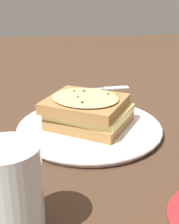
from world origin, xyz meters
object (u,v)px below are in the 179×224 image
object	(u,v)px
water_glass	(10,193)
fork	(105,88)
sandwich	(88,111)
dinner_plate	(90,127)

from	to	relation	value
water_glass	fork	world-z (taller)	water_glass
sandwich	water_glass	bearing A→B (deg)	-112.94
water_glass	fork	distance (m)	0.54
dinner_plate	water_glass	bearing A→B (deg)	-113.25
dinner_plate	sandwich	world-z (taller)	sandwich
sandwich	fork	size ratio (longest dim) A/B	1.04
dinner_plate	fork	world-z (taller)	dinner_plate
dinner_plate	fork	bearing A→B (deg)	75.52
dinner_plate	fork	size ratio (longest dim) A/B	1.55
dinner_plate	fork	distance (m)	0.26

